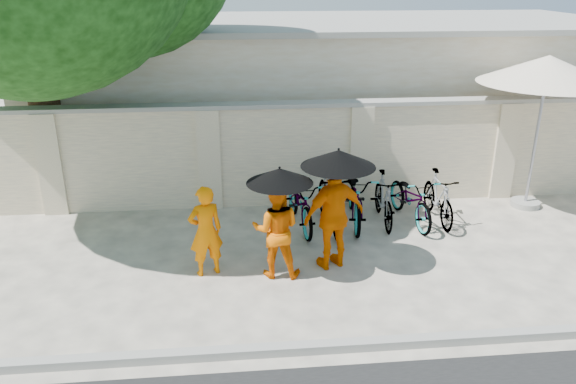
{
  "coord_description": "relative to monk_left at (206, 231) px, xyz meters",
  "views": [
    {
      "loc": [
        -0.48,
        -7.43,
        4.42
      ],
      "look_at": [
        0.34,
        0.98,
        1.1
      ],
      "focal_mm": 35.0,
      "sensor_mm": 36.0,
      "label": 1
    }
  ],
  "objects": [
    {
      "name": "parasol_right",
      "position": [
        2.01,
        -0.03,
        1.11
      ],
      "size": [
        1.13,
        1.13,
        0.98
      ],
      "color": "black",
      "rests_on": "ground"
    },
    {
      "name": "bike_3",
      "position": [
        3.22,
        1.63,
        -0.26
      ],
      "size": [
        0.55,
        1.61,
        0.95
      ],
      "primitive_type": "imported",
      "rotation": [
        0.0,
        0.0,
        -0.06
      ],
      "color": "#9697A3",
      "rests_on": "ground"
    },
    {
      "name": "monk_center",
      "position": [
        1.07,
        -0.13,
        0.04
      ],
      "size": [
        0.83,
        0.69,
        1.54
      ],
      "primitive_type": "imported",
      "rotation": [
        0.0,
        0.0,
        2.99
      ],
      "color": "#EB6302",
      "rests_on": "ground"
    },
    {
      "name": "bike_4",
      "position": [
        3.74,
        1.62,
        -0.27
      ],
      "size": [
        0.84,
        1.83,
        0.93
      ],
      "primitive_type": "imported",
      "rotation": [
        0.0,
        0.0,
        0.13
      ],
      "color": "#9697A3",
      "rests_on": "ground"
    },
    {
      "name": "bike_2",
      "position": [
        2.7,
        1.7,
        -0.22
      ],
      "size": [
        0.9,
        2.01,
        1.02
      ],
      "primitive_type": "imported",
      "rotation": [
        0.0,
        0.0,
        -0.12
      ],
      "color": "#9697A3",
      "rests_on": "ground"
    },
    {
      "name": "bike_5",
      "position": [
        4.26,
        1.61,
        -0.25
      ],
      "size": [
        0.45,
        1.59,
        0.95
      ],
      "primitive_type": "imported",
      "rotation": [
        0.0,
        0.0,
        -0.0
      ],
      "color": "#9697A3",
      "rests_on": "ground"
    },
    {
      "name": "bike_1",
      "position": [
        2.18,
        1.49,
        -0.17
      ],
      "size": [
        0.64,
        1.9,
        1.13
      ],
      "primitive_type": "imported",
      "rotation": [
        0.0,
        0.0,
        0.06
      ],
      "color": "#9697A3",
      "rests_on": "ground"
    },
    {
      "name": "bike_0",
      "position": [
        1.66,
        1.61,
        -0.25
      ],
      "size": [
        0.83,
        1.89,
        0.96
      ],
      "primitive_type": "imported",
      "rotation": [
        0.0,
        0.0,
        0.1
      ],
      "color": "#9697A3",
      "rests_on": "ground"
    },
    {
      "name": "kerb",
      "position": [
        0.98,
        -2.11,
        -0.67
      ],
      "size": [
        40.0,
        0.16,
        0.12
      ],
      "primitive_type": "cube",
      "color": "gray",
      "rests_on": "ground"
    },
    {
      "name": "parasol_center",
      "position": [
        1.12,
        -0.21,
        0.94
      ],
      "size": [
        0.99,
        0.99,
        0.91
      ],
      "color": "black",
      "rests_on": "ground"
    },
    {
      "name": "compound_wall",
      "position": [
        1.98,
        2.79,
        0.27
      ],
      "size": [
        20.0,
        0.3,
        2.0
      ],
      "primitive_type": "cube",
      "color": "beige",
      "rests_on": "ground"
    },
    {
      "name": "monk_right",
      "position": [
        1.99,
        0.05,
        0.15
      ],
      "size": [
        1.12,
        0.77,
        1.77
      ],
      "primitive_type": "imported",
      "rotation": [
        0.0,
        0.0,
        3.5
      ],
      "color": "#E76300",
      "rests_on": "ground"
    },
    {
      "name": "patio_umbrella",
      "position": [
        6.3,
        2.12,
        1.98
      ],
      "size": [
        2.88,
        2.88,
        3.0
      ],
      "rotation": [
        0.0,
        0.0,
        -0.16
      ],
      "color": "gray",
      "rests_on": "ground"
    },
    {
      "name": "monk_left",
      "position": [
        0.0,
        0.0,
        0.0
      ],
      "size": [
        0.62,
        0.51,
        1.46
      ],
      "primitive_type": "imported",
      "rotation": [
        0.0,
        0.0,
        3.48
      ],
      "color": "orange",
      "rests_on": "ground"
    },
    {
      "name": "ground",
      "position": [
        0.98,
        -0.41,
        -0.73
      ],
      "size": [
        80.0,
        80.0,
        0.0
      ],
      "primitive_type": "plane",
      "color": "beige"
    },
    {
      "name": "building_behind",
      "position": [
        2.98,
        6.59,
        0.87
      ],
      "size": [
        14.0,
        6.0,
        3.2
      ],
      "primitive_type": "cube",
      "color": "silver",
      "rests_on": "ground"
    }
  ]
}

